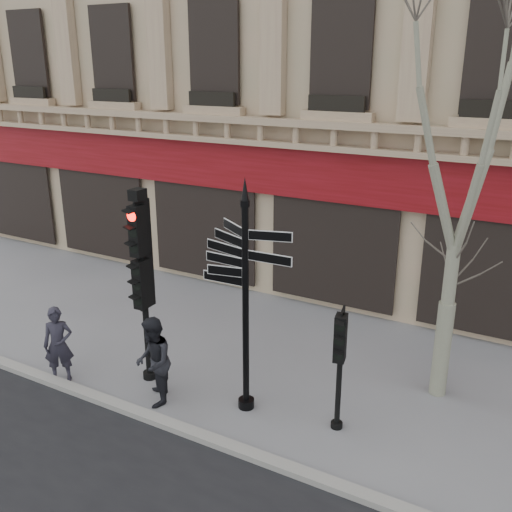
# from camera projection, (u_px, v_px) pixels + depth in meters

# --- Properties ---
(ground) EXTENTS (80.00, 80.00, 0.00)m
(ground) POSITION_uv_depth(u_px,v_px,m) (235.00, 398.00, 11.22)
(ground) COLOR slate
(ground) RESTS_ON ground
(kerb) EXTENTS (80.00, 0.25, 0.12)m
(kerb) POSITION_uv_depth(u_px,v_px,m) (194.00, 434.00, 10.05)
(kerb) COLOR gray
(kerb) RESTS_ON ground
(fingerpost) EXTENTS (2.11, 2.11, 4.46)m
(fingerpost) POSITION_uv_depth(u_px,v_px,m) (245.00, 260.00, 9.96)
(fingerpost) COLOR black
(fingerpost) RESTS_ON ground
(traffic_signal_main) EXTENTS (0.45, 0.32, 4.02)m
(traffic_signal_main) POSITION_uv_depth(u_px,v_px,m) (142.00, 264.00, 11.11)
(traffic_signal_main) COLOR black
(traffic_signal_main) RESTS_ON ground
(traffic_signal_secondary) EXTENTS (0.43, 0.34, 2.24)m
(traffic_signal_secondary) POSITION_uv_depth(u_px,v_px,m) (341.00, 350.00, 9.82)
(traffic_signal_secondary) COLOR black
(traffic_signal_secondary) RESTS_ON ground
(plane_tree) EXTENTS (2.85, 2.85, 7.56)m
(plane_tree) POSITION_uv_depth(u_px,v_px,m) (469.00, 122.00, 9.67)
(plane_tree) COLOR gray
(plane_tree) RESTS_ON ground
(pedestrian_a) EXTENTS (0.70, 0.67, 1.62)m
(pedestrian_a) POSITION_uv_depth(u_px,v_px,m) (58.00, 345.00, 11.61)
(pedestrian_a) COLOR #24222D
(pedestrian_a) RESTS_ON ground
(pedestrian_b) EXTENTS (1.04, 1.09, 1.77)m
(pedestrian_b) POSITION_uv_depth(u_px,v_px,m) (153.00, 362.00, 10.80)
(pedestrian_b) COLOR black
(pedestrian_b) RESTS_ON ground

